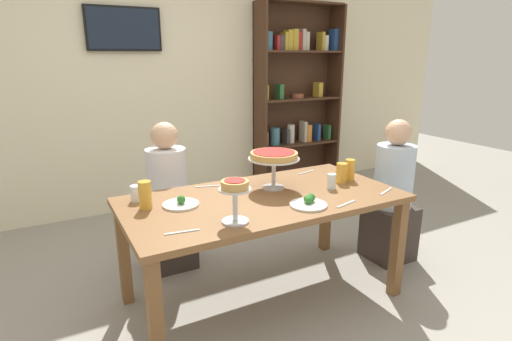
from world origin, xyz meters
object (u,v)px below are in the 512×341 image
at_px(water_glass_clear_far, 137,193).
at_px(cutlery_knife_near, 386,191).
at_px(bookshelf, 296,95).
at_px(water_glass_clear_near, 331,181).
at_px(salad_plate_near_diner, 309,203).
at_px(salad_plate_far_diner, 181,203).
at_px(beer_glass_amber_short, 350,170).
at_px(cutlery_fork_far, 208,186).
at_px(diner_head_east, 392,201).
at_px(cutlery_knife_far, 182,232).
at_px(cutlery_spare_fork, 346,204).
at_px(television, 124,29).
at_px(beer_glass_amber_tall, 341,173).
at_px(beer_glass_amber_spare, 145,195).
at_px(cutlery_fork_near, 306,172).
at_px(diner_far_left, 169,207).
at_px(personal_pizza_stand, 235,193).
at_px(dining_table, 263,209).

xyz_separation_m(water_glass_clear_far, cutlery_knife_near, (1.51, -0.61, -0.05)).
distance_m(bookshelf, water_glass_clear_near, 2.40).
height_order(salad_plate_near_diner, cutlery_knife_near, salad_plate_near_diner).
xyz_separation_m(salad_plate_far_diner, beer_glass_amber_short, (1.25, -0.08, 0.06)).
relative_size(salad_plate_far_diner, beer_glass_amber_short, 1.44).
distance_m(salad_plate_far_diner, water_glass_clear_near, 1.02).
bearing_deg(cutlery_fork_far, diner_head_east, -175.88).
xyz_separation_m(cutlery_knife_far, cutlery_spare_fork, (1.01, -0.08, 0.00)).
distance_m(television, beer_glass_amber_tall, 2.56).
relative_size(diner_head_east, beer_glass_amber_spare, 6.81).
bearing_deg(cutlery_knife_near, diner_head_east, 15.46).
xyz_separation_m(bookshelf, cutlery_fork_far, (-1.83, -1.65, -0.41)).
xyz_separation_m(beer_glass_amber_tall, water_glass_clear_near, (-0.15, -0.08, -0.02)).
height_order(cutlery_fork_near, cutlery_knife_near, same).
bearing_deg(cutlery_knife_near, cutlery_fork_far, 124.27).
bearing_deg(salad_plate_far_diner, bookshelf, 42.29).
distance_m(diner_far_left, beer_glass_amber_spare, 0.76).
height_order(personal_pizza_stand, water_glass_clear_near, personal_pizza_stand).
bearing_deg(cutlery_fork_near, television, -76.90).
distance_m(beer_glass_amber_spare, water_glass_clear_near, 1.23).
xyz_separation_m(bookshelf, cutlery_knife_far, (-2.23, -2.30, -0.41)).
height_order(diner_far_left, beer_glass_amber_tall, diner_far_left).
bearing_deg(water_glass_clear_far, television, 78.59).
distance_m(water_glass_clear_near, cutlery_knife_near, 0.37).
xyz_separation_m(water_glass_clear_far, cutlery_spare_fork, (1.11, -0.67, -0.05)).
bearing_deg(beer_glass_amber_tall, cutlery_spare_fork, -125.79).
distance_m(salad_plate_far_diner, cutlery_fork_far, 0.39).
bearing_deg(cutlery_fork_far, cutlery_spare_fork, 147.46).
height_order(cutlery_fork_far, cutlery_knife_far, same).
xyz_separation_m(dining_table, beer_glass_amber_tall, (0.64, 0.00, 0.16)).
bearing_deg(diner_far_left, cutlery_spare_fork, 35.29).
xyz_separation_m(beer_glass_amber_short, water_glass_clear_near, (-0.24, -0.10, -0.02)).
height_order(diner_far_left, salad_plate_far_diner, diner_far_left).
bearing_deg(beer_glass_amber_spare, cutlery_knife_far, -79.48).
distance_m(bookshelf, diner_far_left, 2.46).
bearing_deg(water_glass_clear_far, diner_far_left, 54.31).
bearing_deg(bookshelf, cutlery_fork_near, -121.24).
height_order(cutlery_fork_near, cutlery_fork_far, same).
relative_size(bookshelf, diner_far_left, 1.92).
relative_size(salad_plate_near_diner, cutlery_knife_far, 1.26).
xyz_separation_m(dining_table, water_glass_clear_far, (-0.73, 0.31, 0.13)).
relative_size(bookshelf, beer_glass_amber_short, 14.41).
bearing_deg(cutlery_knife_near, bookshelf, 48.40).
xyz_separation_m(water_glass_clear_near, cutlery_knife_near, (0.28, -0.22, -0.05)).
distance_m(television, beer_glass_amber_spare, 2.25).
bearing_deg(cutlery_knife_near, cutlery_fork_near, 85.78).
bearing_deg(water_glass_clear_far, cutlery_knife_near, -22.07).
relative_size(water_glass_clear_far, cutlery_knife_far, 0.56).
relative_size(dining_table, cutlery_fork_near, 9.92).
distance_m(water_glass_clear_near, cutlery_fork_near, 0.42).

